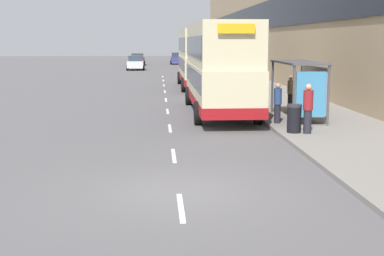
{
  "coord_description": "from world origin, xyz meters",
  "views": [
    {
      "loc": [
        -0.46,
        -12.17,
        3.52
      ],
      "look_at": [
        1.44,
        17.77,
        -1.42
      ],
      "focal_mm": 50.0,
      "sensor_mm": 36.0,
      "label": 1
    }
  ],
  "objects": [
    {
      "name": "ground_plane",
      "position": [
        0.0,
        0.0,
        0.0
      ],
      "size": [
        220.0,
        220.0,
        0.0
      ],
      "primitive_type": "plane",
      "color": "#5B595B"
    },
    {
      "name": "pavement",
      "position": [
        6.5,
        38.5,
        0.07
      ],
      "size": [
        5.0,
        93.0,
        0.14
      ],
      "color": "gray",
      "rests_on": "ground_plane"
    },
    {
      "name": "terrace_facade",
      "position": [
        10.49,
        38.5,
        6.34
      ],
      "size": [
        3.1,
        93.0,
        12.68
      ],
      "color": "tan",
      "rests_on": "ground_plane"
    },
    {
      "name": "lane_mark_0",
      "position": [
        0.0,
        -1.24,
        0.01
      ],
      "size": [
        0.12,
        2.0,
        0.01
      ],
      "color": "silver",
      "rests_on": "ground_plane"
    },
    {
      "name": "lane_mark_1",
      "position": [
        0.0,
        3.97,
        0.01
      ],
      "size": [
        0.12,
        2.0,
        0.01
      ],
      "color": "silver",
      "rests_on": "ground_plane"
    },
    {
      "name": "lane_mark_2",
      "position": [
        0.0,
        9.17,
        0.01
      ],
      "size": [
        0.12,
        2.0,
        0.01
      ],
      "color": "silver",
      "rests_on": "ground_plane"
    },
    {
      "name": "lane_mark_3",
      "position": [
        0.0,
        14.37,
        0.01
      ],
      "size": [
        0.12,
        2.0,
        0.01
      ],
      "color": "silver",
      "rests_on": "ground_plane"
    },
    {
      "name": "lane_mark_4",
      "position": [
        0.0,
        19.58,
        0.01
      ],
      "size": [
        0.12,
        2.0,
        0.01
      ],
      "color": "silver",
      "rests_on": "ground_plane"
    },
    {
      "name": "lane_mark_5",
      "position": [
        0.0,
        24.78,
        0.01
      ],
      "size": [
        0.12,
        2.0,
        0.01
      ],
      "color": "silver",
      "rests_on": "ground_plane"
    },
    {
      "name": "lane_mark_6",
      "position": [
        0.0,
        29.98,
        0.01
      ],
      "size": [
        0.12,
        2.0,
        0.01
      ],
      "color": "silver",
      "rests_on": "ground_plane"
    },
    {
      "name": "lane_mark_7",
      "position": [
        0.0,
        35.19,
        0.01
      ],
      "size": [
        0.12,
        2.0,
        0.01
      ],
      "color": "silver",
      "rests_on": "ground_plane"
    },
    {
      "name": "lane_mark_8",
      "position": [
        0.0,
        40.39,
        0.01
      ],
      "size": [
        0.12,
        2.0,
        0.01
      ],
      "color": "silver",
      "rests_on": "ground_plane"
    },
    {
      "name": "bus_shelter",
      "position": [
        5.77,
        10.26,
        1.88
      ],
      "size": [
        1.6,
        4.2,
        2.48
      ],
      "color": "#4C4C51",
      "rests_on": "ground_plane"
    },
    {
      "name": "double_decker_bus_near",
      "position": [
        2.47,
        13.36,
        2.29
      ],
      "size": [
        2.85,
        10.94,
        4.3
      ],
      "color": "beige",
      "rests_on": "ground_plane"
    },
    {
      "name": "double_decker_bus_ahead",
      "position": [
        2.55,
        27.63,
        2.28
      ],
      "size": [
        2.85,
        10.58,
        4.3
      ],
      "color": "beige",
      "rests_on": "ground_plane"
    },
    {
      "name": "car_0",
      "position": [
        2.42,
        67.4,
        0.85
      ],
      "size": [
        2.06,
        3.97,
        1.73
      ],
      "color": "navy",
      "rests_on": "ground_plane"
    },
    {
      "name": "car_1",
      "position": [
        -3.36,
        65.09,
        0.83
      ],
      "size": [
        2.08,
        4.36,
        1.66
      ],
      "rotation": [
        0.0,
        0.0,
        3.14
      ],
      "color": "maroon",
      "rests_on": "ground_plane"
    },
    {
      "name": "car_2",
      "position": [
        -3.11,
        52.14,
        0.84
      ],
      "size": [
        2.06,
        3.82,
        1.7
      ],
      "rotation": [
        0.0,
        0.0,
        3.14
      ],
      "color": "silver",
      "rests_on": "ground_plane"
    },
    {
      "name": "pedestrian_at_shelter",
      "position": [
        4.99,
        6.86,
        1.07
      ],
      "size": [
        0.36,
        0.36,
        1.82
      ],
      "color": "#23232D",
      "rests_on": "ground_plane"
    },
    {
      "name": "pedestrian_1",
      "position": [
        4.43,
        9.37,
        0.98
      ],
      "size": [
        0.33,
        0.33,
        1.65
      ],
      "color": "#23232D",
      "rests_on": "ground_plane"
    },
    {
      "name": "pedestrian_2",
      "position": [
        6.01,
        13.51,
        0.99
      ],
      "size": [
        0.33,
        0.33,
        1.67
      ],
      "color": "#23232D",
      "rests_on": "ground_plane"
    },
    {
      "name": "pedestrian_3",
      "position": [
        7.67,
        14.48,
        0.98
      ],
      "size": [
        0.33,
        0.33,
        1.65
      ],
      "color": "#23232D",
      "rests_on": "ground_plane"
    },
    {
      "name": "litter_bin",
      "position": [
        4.55,
        7.08,
        0.67
      ],
      "size": [
        0.55,
        0.55,
        1.05
      ],
      "color": "black",
      "rests_on": "ground_plane"
    }
  ]
}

